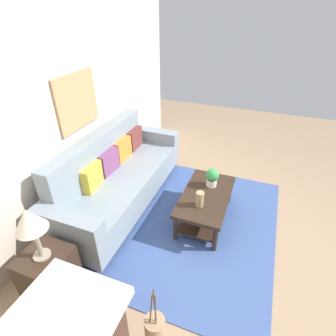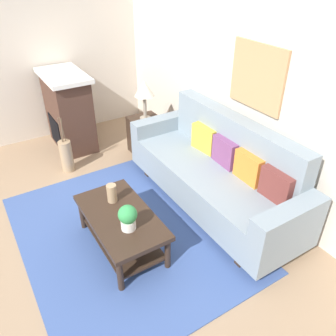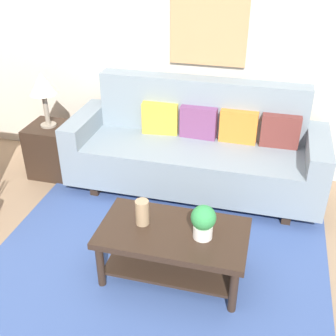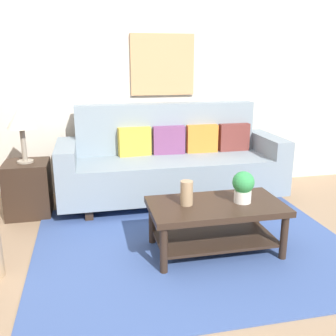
% 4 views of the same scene
% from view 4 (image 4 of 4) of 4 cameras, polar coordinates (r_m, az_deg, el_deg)
% --- Properties ---
extents(ground_plane, '(9.68, 9.68, 0.00)m').
position_cam_4_polar(ground_plane, '(2.94, 6.53, -16.07)').
color(ground_plane, '#9E7F60').
extents(wall_back, '(5.68, 0.10, 2.70)m').
position_cam_4_polar(wall_back, '(4.62, -1.83, 13.41)').
color(wall_back, beige).
rests_on(wall_back, ground_plane).
extents(area_rug, '(2.69, 2.15, 0.01)m').
position_cam_4_polar(area_rug, '(3.35, 3.75, -11.60)').
color(area_rug, '#3D5693').
rests_on(area_rug, ground_plane).
extents(couch, '(2.47, 0.84, 1.08)m').
position_cam_4_polar(couch, '(4.26, 0.47, 0.66)').
color(couch, gray).
rests_on(couch, ground_plane).
extents(throw_pillow_mustard, '(0.37, 0.16, 0.32)m').
position_cam_4_polar(throw_pillow_mustard, '(4.25, -5.08, 4.02)').
color(throw_pillow_mustard, gold).
rests_on(throw_pillow_mustard, couch).
extents(throw_pillow_plum, '(0.37, 0.14, 0.32)m').
position_cam_4_polar(throw_pillow_plum, '(4.32, 0.12, 4.26)').
color(throw_pillow_plum, '#7A4270').
rests_on(throw_pillow_plum, couch).
extents(throw_pillow_orange, '(0.36, 0.13, 0.32)m').
position_cam_4_polar(throw_pillow_orange, '(4.41, 5.12, 4.47)').
color(throw_pillow_orange, orange).
rests_on(throw_pillow_orange, couch).
extents(throw_pillow_maroon, '(0.36, 0.13, 0.32)m').
position_cam_4_polar(throw_pillow_maroon, '(4.55, 9.87, 4.63)').
color(throw_pillow_maroon, brown).
rests_on(throw_pillow_maroon, couch).
extents(coffee_table, '(1.10, 0.60, 0.43)m').
position_cam_4_polar(coffee_table, '(3.16, 7.21, -7.28)').
color(coffee_table, '#332319').
rests_on(coffee_table, ground_plane).
extents(tabletop_vase, '(0.10, 0.10, 0.20)m').
position_cam_4_polar(tabletop_vase, '(3.04, 2.83, -3.79)').
color(tabletop_vase, tan).
rests_on(tabletop_vase, coffee_table).
extents(potted_plant_tabletop, '(0.18, 0.18, 0.26)m').
position_cam_4_polar(potted_plant_tabletop, '(3.14, 11.28, -2.66)').
color(potted_plant_tabletop, white).
rests_on(potted_plant_tabletop, coffee_table).
extents(side_table, '(0.44, 0.44, 0.56)m').
position_cam_4_polar(side_table, '(4.16, -20.34, -2.93)').
color(side_table, '#332319').
rests_on(side_table, ground_plane).
extents(table_lamp, '(0.28, 0.28, 0.57)m').
position_cam_4_polar(table_lamp, '(4.00, -21.33, 6.81)').
color(table_lamp, gray).
rests_on(table_lamp, side_table).
extents(framed_painting, '(0.75, 0.03, 0.69)m').
position_cam_4_polar(framed_painting, '(4.56, -0.83, 15.31)').
color(framed_painting, tan).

